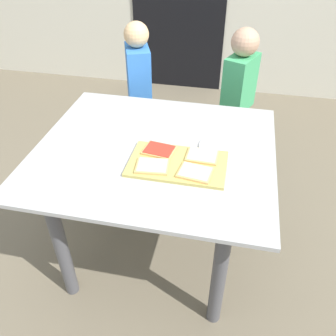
{
  "coord_description": "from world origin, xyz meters",
  "views": [
    {
      "loc": [
        0.34,
        -1.31,
        1.64
      ],
      "look_at": [
        0.06,
        0.0,
        0.59
      ],
      "focal_mm": 37.82,
      "sensor_mm": 36.0,
      "label": 1
    }
  ],
  "objects_px": {
    "dining_table": "(155,171)",
    "cutting_board": "(178,164)",
    "plate_white_right": "(223,148)",
    "child_left": "(140,94)",
    "pizza_slice_near_left": "(152,166)",
    "pizza_slice_far_left": "(159,150)",
    "child_right": "(238,97)",
    "pizza_slice_far_right": "(202,156)",
    "pizza_slice_near_right": "(195,172)"
  },
  "relations": [
    {
      "from": "pizza_slice_near_right",
      "to": "plate_white_right",
      "type": "relative_size",
      "value": 0.67
    },
    {
      "from": "pizza_slice_far_right",
      "to": "cutting_board",
      "type": "bearing_deg",
      "value": -147.92
    },
    {
      "from": "dining_table",
      "to": "pizza_slice_near_left",
      "type": "relative_size",
      "value": 7.41
    },
    {
      "from": "pizza_slice_near_left",
      "to": "pizza_slice_near_right",
      "type": "distance_m",
      "value": 0.19
    },
    {
      "from": "dining_table",
      "to": "child_left",
      "type": "relative_size",
      "value": 1.04
    },
    {
      "from": "pizza_slice_near_left",
      "to": "child_left",
      "type": "xyz_separation_m",
      "value": [
        -0.31,
        0.89,
        -0.13
      ]
    },
    {
      "from": "plate_white_right",
      "to": "child_left",
      "type": "distance_m",
      "value": 0.9
    },
    {
      "from": "dining_table",
      "to": "pizza_slice_near_right",
      "type": "distance_m",
      "value": 0.31
    },
    {
      "from": "pizza_slice_far_right",
      "to": "pizza_slice_near_left",
      "type": "bearing_deg",
      "value": -149.46
    },
    {
      "from": "pizza_slice_far_left",
      "to": "child_left",
      "type": "bearing_deg",
      "value": 112.09
    },
    {
      "from": "cutting_board",
      "to": "pizza_slice_far_left",
      "type": "height_order",
      "value": "pizza_slice_far_left"
    },
    {
      "from": "dining_table",
      "to": "child_right",
      "type": "height_order",
      "value": "child_right"
    },
    {
      "from": "pizza_slice_near_left",
      "to": "child_left",
      "type": "height_order",
      "value": "child_left"
    },
    {
      "from": "pizza_slice_near_right",
      "to": "child_right",
      "type": "bearing_deg",
      "value": 82.11
    },
    {
      "from": "dining_table",
      "to": "pizza_slice_near_right",
      "type": "relative_size",
      "value": 7.25
    },
    {
      "from": "cutting_board",
      "to": "pizza_slice_near_left",
      "type": "xyz_separation_m",
      "value": [
        -0.1,
        -0.06,
        0.01
      ]
    },
    {
      "from": "pizza_slice_far_right",
      "to": "child_right",
      "type": "relative_size",
      "value": 0.14
    },
    {
      "from": "dining_table",
      "to": "child_right",
      "type": "distance_m",
      "value": 0.91
    },
    {
      "from": "pizza_slice_far_left",
      "to": "child_right",
      "type": "relative_size",
      "value": 0.15
    },
    {
      "from": "dining_table",
      "to": "pizza_slice_far_left",
      "type": "height_order",
      "value": "pizza_slice_far_left"
    },
    {
      "from": "child_right",
      "to": "plate_white_right",
      "type": "bearing_deg",
      "value": -92.93
    },
    {
      "from": "pizza_slice_near_left",
      "to": "plate_white_right",
      "type": "distance_m",
      "value": 0.36
    },
    {
      "from": "child_right",
      "to": "pizza_slice_far_left",
      "type": "bearing_deg",
      "value": -110.17
    },
    {
      "from": "pizza_slice_near_right",
      "to": "pizza_slice_near_left",
      "type": "bearing_deg",
      "value": 178.16
    },
    {
      "from": "pizza_slice_near_left",
      "to": "pizza_slice_far_left",
      "type": "distance_m",
      "value": 0.12
    },
    {
      "from": "child_right",
      "to": "pizza_slice_near_right",
      "type": "bearing_deg",
      "value": -97.89
    },
    {
      "from": "dining_table",
      "to": "pizza_slice_near_left",
      "type": "xyz_separation_m",
      "value": [
        0.03,
        -0.16,
        0.15
      ]
    },
    {
      "from": "dining_table",
      "to": "pizza_slice_far_left",
      "type": "relative_size",
      "value": 7.21
    },
    {
      "from": "pizza_slice_near_left",
      "to": "pizza_slice_far_left",
      "type": "relative_size",
      "value": 0.97
    },
    {
      "from": "child_left",
      "to": "child_right",
      "type": "height_order",
      "value": "child_left"
    },
    {
      "from": "pizza_slice_far_left",
      "to": "pizza_slice_near_right",
      "type": "relative_size",
      "value": 1.0
    },
    {
      "from": "plate_white_right",
      "to": "pizza_slice_far_left",
      "type": "bearing_deg",
      "value": -160.11
    },
    {
      "from": "dining_table",
      "to": "pizza_slice_far_left",
      "type": "bearing_deg",
      "value": -49.12
    },
    {
      "from": "dining_table",
      "to": "cutting_board",
      "type": "bearing_deg",
      "value": -38.51
    },
    {
      "from": "cutting_board",
      "to": "pizza_slice_near_right",
      "type": "distance_m",
      "value": 0.11
    },
    {
      "from": "pizza_slice_far_left",
      "to": "dining_table",
      "type": "bearing_deg",
      "value": 130.88
    },
    {
      "from": "pizza_slice_far_left",
      "to": "child_right",
      "type": "xyz_separation_m",
      "value": [
        0.32,
        0.88,
        -0.13
      ]
    },
    {
      "from": "plate_white_right",
      "to": "child_right",
      "type": "distance_m",
      "value": 0.78
    },
    {
      "from": "dining_table",
      "to": "child_left",
      "type": "distance_m",
      "value": 0.79
    },
    {
      "from": "dining_table",
      "to": "pizza_slice_near_right",
      "type": "height_order",
      "value": "pizza_slice_near_right"
    },
    {
      "from": "pizza_slice_far_right",
      "to": "child_left",
      "type": "xyz_separation_m",
      "value": [
        -0.51,
        0.78,
        -0.13
      ]
    },
    {
      "from": "pizza_slice_far_right",
      "to": "plate_white_right",
      "type": "bearing_deg",
      "value": 50.91
    },
    {
      "from": "plate_white_right",
      "to": "pizza_slice_far_right",
      "type": "bearing_deg",
      "value": -129.09
    },
    {
      "from": "pizza_slice_far_right",
      "to": "plate_white_right",
      "type": "xyz_separation_m",
      "value": [
        0.09,
        0.11,
        -0.02
      ]
    },
    {
      "from": "pizza_slice_near_right",
      "to": "child_right",
      "type": "relative_size",
      "value": 0.15
    },
    {
      "from": "child_left",
      "to": "child_right",
      "type": "bearing_deg",
      "value": 9.36
    },
    {
      "from": "dining_table",
      "to": "plate_white_right",
      "type": "xyz_separation_m",
      "value": [
        0.31,
        0.07,
        0.14
      ]
    },
    {
      "from": "cutting_board",
      "to": "pizza_slice_near_right",
      "type": "bearing_deg",
      "value": -35.45
    },
    {
      "from": "plate_white_right",
      "to": "child_right",
      "type": "xyz_separation_m",
      "value": [
        0.04,
        0.78,
        -0.11
      ]
    },
    {
      "from": "pizza_slice_far_left",
      "to": "child_right",
      "type": "height_order",
      "value": "child_right"
    }
  ]
}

